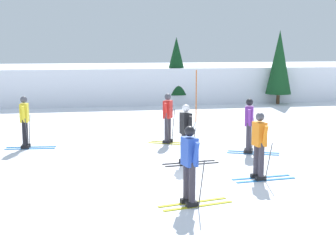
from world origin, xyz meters
name	(u,v)px	position (x,y,z in m)	size (l,w,h in m)	color
ground_plane	(159,184)	(0.00, 0.00, 0.00)	(120.00, 120.00, 0.00)	white
far_snow_ridge	(107,82)	(0.00, 19.43, 1.01)	(80.00, 8.04, 2.01)	white
skier_red	(168,117)	(1.14, 4.97, 0.92)	(1.59, 1.07, 1.71)	gold
skier_purple	(249,124)	(3.34, 2.96, 0.92)	(1.61, 0.98, 1.71)	#237AC6
skier_black	(186,132)	(1.09, 1.88, 0.92)	(1.64, 1.00, 1.71)	black
skier_yellow	(25,121)	(-3.58, 4.95, 0.92)	(1.62, 1.00, 1.71)	#237AC6
skier_orange	(260,144)	(2.54, -0.07, 0.92)	(1.63, 1.00, 1.71)	#237AC6
skier_blue	(190,163)	(0.38, -1.77, 0.92)	(1.64, 0.98, 1.71)	gold
trail_marker_pole	(196,96)	(3.20, 9.44, 1.12)	(0.04, 0.04, 2.25)	#C65614
conifer_far_right	(279,62)	(9.25, 14.97, 2.33)	(1.42, 1.42, 4.10)	#513823
conifer_far_centre	(176,66)	(3.64, 16.08, 2.13)	(1.59, 1.59, 3.72)	#513823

